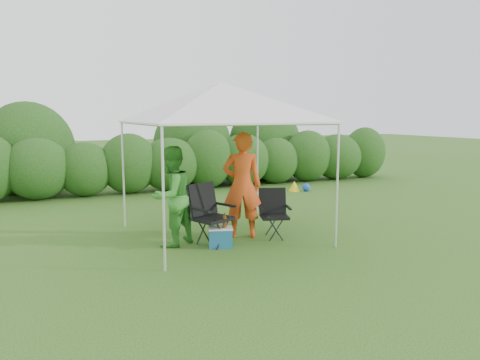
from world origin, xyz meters
name	(u,v)px	position (x,y,z in m)	size (l,w,h in m)	color
ground	(232,242)	(0.00, 0.00, 0.00)	(70.00, 70.00, 0.00)	#3A6620
hedge	(153,164)	(0.11, 6.00, 0.83)	(17.16, 1.53, 1.80)	#255119
canopy	(221,103)	(0.00, 0.50, 2.46)	(3.10, 3.10, 2.83)	silver
chair_right	(274,210)	(0.86, 0.05, 0.51)	(0.66, 0.63, 0.90)	black
chair_left	(208,210)	(-0.42, 0.07, 0.60)	(0.80, 0.78, 1.07)	black
man	(242,185)	(0.32, 0.26, 0.97)	(0.71, 0.47, 1.94)	#DF4919
woman	(171,196)	(-1.02, 0.27, 0.86)	(0.84, 0.65, 1.72)	green
cooler	(221,237)	(-0.30, -0.19, 0.17)	(0.49, 0.42, 0.34)	#1D5C87
bottle	(225,220)	(-0.24, -0.23, 0.47)	(0.07, 0.07, 0.25)	#592D0C
lawn_toy	(297,186)	(4.00, 4.34, 0.14)	(0.58, 0.49, 0.29)	yellow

